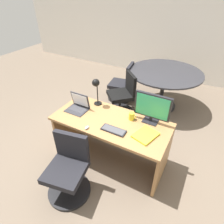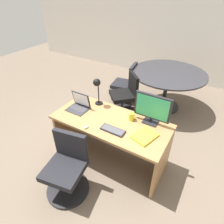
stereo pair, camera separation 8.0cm
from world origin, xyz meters
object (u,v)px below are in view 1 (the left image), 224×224
(meeting_table, at_px, (164,80))
(meeting_chair_near, at_px, (123,97))
(desk, at_px, (112,131))
(coffee_mug, at_px, (132,116))
(mouse, at_px, (87,128))
(book, at_px, (145,135))
(meeting_chair_far, at_px, (123,86))
(monitor, at_px, (152,107))
(laptop, at_px, (79,104))
(desk_lamp, at_px, (96,86))
(keyboard, at_px, (114,130))
(office_chair, at_px, (68,171))

(meeting_table, xyz_separation_m, meeting_chair_near, (-0.64, -0.63, -0.27))
(desk, distance_m, coffee_mug, 0.38)
(mouse, xyz_separation_m, book, (0.71, 0.24, -0.00))
(meeting_chair_far, bearing_deg, book, -56.42)
(mouse, height_order, meeting_chair_far, meeting_chair_far)
(monitor, distance_m, meeting_table, 1.68)
(laptop, height_order, desk_lamp, desk_lamp)
(coffee_mug, bearing_deg, keyboard, -106.72)
(keyboard, height_order, coffee_mug, coffee_mug)
(desk, relative_size, office_chair, 1.94)
(mouse, height_order, meeting_table, meeting_table)
(meeting_chair_far, bearing_deg, desk, -68.50)
(meeting_table, bearing_deg, coffee_mug, -89.25)
(monitor, bearing_deg, mouse, -140.84)
(meeting_table, relative_size, meeting_chair_near, 1.76)
(desk_lamp, distance_m, office_chair, 1.22)
(office_chair, bearing_deg, meeting_chair_far, 100.56)
(desk, relative_size, mouse, 23.04)
(laptop, distance_m, desk_lamp, 0.37)
(mouse, bearing_deg, coffee_mug, 47.39)
(monitor, distance_m, office_chair, 1.35)
(book, relative_size, office_chair, 0.42)
(keyboard, relative_size, meeting_chair_near, 0.38)
(monitor, height_order, meeting_chair_far, monitor)
(keyboard, bearing_deg, coffee_mug, 73.28)
(desk, distance_m, laptop, 0.63)
(keyboard, distance_m, meeting_chair_near, 1.57)
(meeting_table, bearing_deg, office_chair, -99.18)
(book, bearing_deg, desk_lamp, 160.91)
(keyboard, xyz_separation_m, coffee_mug, (0.10, 0.33, 0.04))
(laptop, bearing_deg, book, -5.00)
(desk_lamp, bearing_deg, meeting_chair_near, 92.19)
(monitor, bearing_deg, office_chair, -125.21)
(monitor, xyz_separation_m, mouse, (-0.67, -0.54, -0.22))
(book, bearing_deg, laptop, 175.00)
(office_chair, distance_m, meeting_chair_near, 1.98)
(coffee_mug, relative_size, meeting_chair_far, 0.13)
(mouse, height_order, coffee_mug, coffee_mug)
(desk_lamp, relative_size, book, 1.23)
(keyboard, distance_m, meeting_chair_far, 2.10)
(book, bearing_deg, monitor, 98.46)
(meeting_table, height_order, meeting_chair_far, meeting_chair_far)
(keyboard, bearing_deg, mouse, -158.39)
(mouse, relative_size, coffee_mug, 0.66)
(laptop, relative_size, meeting_chair_far, 0.35)
(meeting_table, bearing_deg, meeting_chair_near, -135.25)
(coffee_mug, xyz_separation_m, meeting_chair_near, (-0.66, 1.08, -0.45))
(laptop, bearing_deg, keyboard, -16.23)
(monitor, bearing_deg, laptop, -168.43)
(meeting_table, bearing_deg, book, -80.83)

